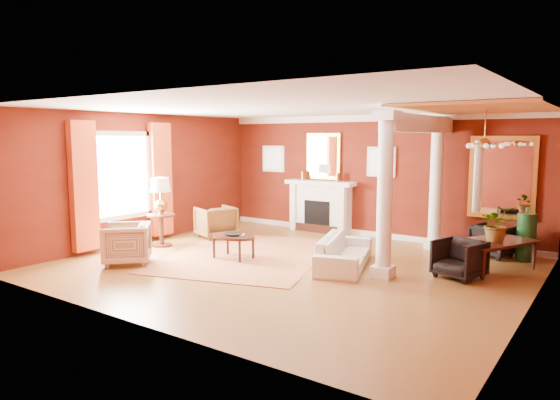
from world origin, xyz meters
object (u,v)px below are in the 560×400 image
Objects in this scene: armchair_leopard at (216,220)px; dining_table at (494,247)px; sofa at (344,247)px; armchair_stripe at (127,242)px; side_table at (161,200)px; coffee_table at (233,237)px.

dining_table is (6.07, 0.62, 0.01)m from armchair_leopard.
sofa is 2.36× the size of armchair_leopard.
dining_table is (5.77, 3.43, 0.00)m from armchair_stripe.
dining_table is (6.43, 1.98, -0.58)m from side_table.
dining_table is at bearing -77.64° from sofa.
armchair_leopard is 0.89× the size of coffee_table.
side_table is at bearing 160.03° from armchair_stripe.
sofa is 4.24m from side_table.
coffee_table is at bearing 90.26° from sofa.
side_table is at bearing 7.84° from armchair_leopard.
dining_table is at bearing 76.17° from armchair_stripe.
side_table is 6.75m from dining_table.
armchair_stripe is 0.55× the size of dining_table.
armchair_stripe reaches higher than sofa.
sofa is 1.30× the size of side_table.
armchair_stripe is at bearing 103.60° from sofa.
sofa is at bearing 102.13° from armchair_leopard.
armchair_leopard is 0.54× the size of dining_table.
side_table is at bearing 132.08° from dining_table.
armchair_leopard is at bearing 141.13° from coffee_table.
coffee_table is (-2.08, -0.67, 0.04)m from sofa.
coffee_table is (1.70, -1.37, 0.01)m from armchair_leopard.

